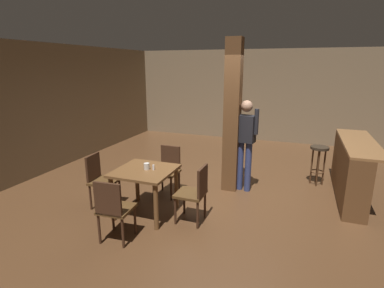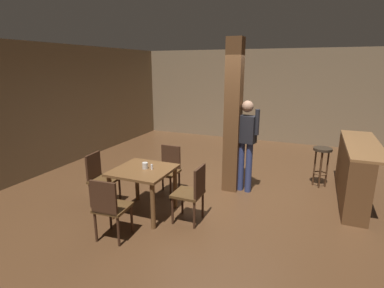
{
  "view_description": "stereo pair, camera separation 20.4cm",
  "coord_description": "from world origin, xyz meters",
  "px_view_note": "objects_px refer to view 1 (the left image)",
  "views": [
    {
      "loc": [
        1.29,
        -5.04,
        2.33
      ],
      "look_at": [
        -0.5,
        -0.2,
        0.97
      ],
      "focal_mm": 28.0,
      "sensor_mm": 36.0,
      "label": 1
    },
    {
      "loc": [
        1.48,
        -4.97,
        2.33
      ],
      "look_at": [
        -0.5,
        -0.2,
        0.97
      ],
      "focal_mm": 28.0,
      "sensor_mm": 36.0,
      "label": 2
    }
  ],
  "objects_px": {
    "bar_stool_near": "(319,156)",
    "standing_person": "(245,139)",
    "chair_west": "(100,178)",
    "dining_table": "(145,178)",
    "bar_counter": "(350,168)",
    "napkin_cup": "(147,166)",
    "salt_shaker": "(153,167)",
    "chair_south": "(113,207)",
    "chair_east": "(195,191)",
    "chair_north": "(168,168)"
  },
  "relations": [
    {
      "from": "napkin_cup",
      "to": "salt_shaker",
      "type": "xyz_separation_m",
      "value": [
        0.11,
        0.02,
        -0.01
      ]
    },
    {
      "from": "chair_south",
      "to": "chair_north",
      "type": "distance_m",
      "value": 1.68
    },
    {
      "from": "dining_table",
      "to": "chair_east",
      "type": "relative_size",
      "value": 0.99
    },
    {
      "from": "chair_south",
      "to": "standing_person",
      "type": "xyz_separation_m",
      "value": [
        1.29,
        2.35,
        0.5
      ]
    },
    {
      "from": "bar_stool_near",
      "to": "dining_table",
      "type": "bearing_deg",
      "value": -138.78
    },
    {
      "from": "chair_west",
      "to": "chair_east",
      "type": "height_order",
      "value": "same"
    },
    {
      "from": "dining_table",
      "to": "chair_north",
      "type": "distance_m",
      "value": 0.83
    },
    {
      "from": "standing_person",
      "to": "dining_table",
      "type": "bearing_deg",
      "value": -130.63
    },
    {
      "from": "napkin_cup",
      "to": "bar_counter",
      "type": "relative_size",
      "value": 0.05
    },
    {
      "from": "chair_east",
      "to": "napkin_cup",
      "type": "height_order",
      "value": "chair_east"
    },
    {
      "from": "chair_east",
      "to": "bar_counter",
      "type": "relative_size",
      "value": 0.41
    },
    {
      "from": "chair_north",
      "to": "dining_table",
      "type": "bearing_deg",
      "value": -91.12
    },
    {
      "from": "chair_east",
      "to": "bar_stool_near",
      "type": "xyz_separation_m",
      "value": [
        1.79,
        2.26,
        0.08
      ]
    },
    {
      "from": "chair_east",
      "to": "salt_shaker",
      "type": "bearing_deg",
      "value": 179.18
    },
    {
      "from": "chair_north",
      "to": "bar_stool_near",
      "type": "xyz_separation_m",
      "value": [
        2.6,
        1.47,
        0.08
      ]
    },
    {
      "from": "napkin_cup",
      "to": "chair_east",
      "type": "bearing_deg",
      "value": 0.43
    },
    {
      "from": "bar_counter",
      "to": "chair_north",
      "type": "bearing_deg",
      "value": -161.08
    },
    {
      "from": "chair_west",
      "to": "napkin_cup",
      "type": "bearing_deg",
      "value": 1.8
    },
    {
      "from": "bar_counter",
      "to": "napkin_cup",
      "type": "bearing_deg",
      "value": -148.91
    },
    {
      "from": "dining_table",
      "to": "chair_west",
      "type": "distance_m",
      "value": 0.86
    },
    {
      "from": "chair_east",
      "to": "salt_shaker",
      "type": "height_order",
      "value": "chair_east"
    },
    {
      "from": "dining_table",
      "to": "salt_shaker",
      "type": "bearing_deg",
      "value": 15.26
    },
    {
      "from": "chair_west",
      "to": "standing_person",
      "type": "bearing_deg",
      "value": 35.17
    },
    {
      "from": "salt_shaker",
      "to": "bar_counter",
      "type": "xyz_separation_m",
      "value": [
        2.99,
        1.85,
        -0.27
      ]
    },
    {
      "from": "chair_west",
      "to": "bar_counter",
      "type": "distance_m",
      "value": 4.4
    },
    {
      "from": "napkin_cup",
      "to": "standing_person",
      "type": "xyz_separation_m",
      "value": [
        1.26,
        1.48,
        0.2
      ]
    },
    {
      "from": "dining_table",
      "to": "bar_counter",
      "type": "height_order",
      "value": "bar_counter"
    },
    {
      "from": "chair_north",
      "to": "napkin_cup",
      "type": "bearing_deg",
      "value": -89.32
    },
    {
      "from": "chair_south",
      "to": "bar_counter",
      "type": "distance_m",
      "value": 4.16
    },
    {
      "from": "chair_south",
      "to": "bar_counter",
      "type": "bearing_deg",
      "value": 41.19
    },
    {
      "from": "bar_stool_near",
      "to": "standing_person",
      "type": "bearing_deg",
      "value": -149.2
    },
    {
      "from": "chair_south",
      "to": "salt_shaker",
      "type": "relative_size",
      "value": 10.9
    },
    {
      "from": "dining_table",
      "to": "bar_stool_near",
      "type": "relative_size",
      "value": 1.13
    },
    {
      "from": "chair_south",
      "to": "napkin_cup",
      "type": "relative_size",
      "value": 8.86
    },
    {
      "from": "bar_counter",
      "to": "bar_stool_near",
      "type": "height_order",
      "value": "bar_counter"
    },
    {
      "from": "chair_west",
      "to": "bar_stool_near",
      "type": "relative_size",
      "value": 1.13
    },
    {
      "from": "chair_east",
      "to": "chair_north",
      "type": "distance_m",
      "value": 1.14
    },
    {
      "from": "chair_south",
      "to": "napkin_cup",
      "type": "distance_m",
      "value": 0.92
    },
    {
      "from": "bar_counter",
      "to": "bar_stool_near",
      "type": "xyz_separation_m",
      "value": [
        -0.51,
        0.4,
        0.06
      ]
    },
    {
      "from": "chair_north",
      "to": "bar_stool_near",
      "type": "bearing_deg",
      "value": 29.44
    },
    {
      "from": "standing_person",
      "to": "bar_counter",
      "type": "relative_size",
      "value": 0.8
    },
    {
      "from": "chair_east",
      "to": "standing_person",
      "type": "relative_size",
      "value": 0.52
    },
    {
      "from": "chair_west",
      "to": "dining_table",
      "type": "bearing_deg",
      "value": 0.42
    },
    {
      "from": "chair_west",
      "to": "chair_north",
      "type": "height_order",
      "value": "same"
    },
    {
      "from": "chair_south",
      "to": "chair_west",
      "type": "distance_m",
      "value": 1.19
    },
    {
      "from": "chair_south",
      "to": "chair_north",
      "type": "xyz_separation_m",
      "value": [
        0.02,
        1.68,
        0.0
      ]
    },
    {
      "from": "dining_table",
      "to": "napkin_cup",
      "type": "bearing_deg",
      "value": 39.66
    },
    {
      "from": "chair_east",
      "to": "bar_counter",
      "type": "height_order",
      "value": "bar_counter"
    },
    {
      "from": "chair_east",
      "to": "bar_stool_near",
      "type": "bearing_deg",
      "value": 51.7
    },
    {
      "from": "salt_shaker",
      "to": "standing_person",
      "type": "distance_m",
      "value": 1.87
    }
  ]
}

